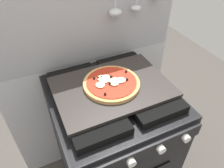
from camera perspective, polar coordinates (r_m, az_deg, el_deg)
kitchen_backsplash at (r=1.34m, az=-5.97°, el=3.77°), size 1.10×0.09×1.55m
stove at (r=1.36m, az=0.03°, el=-15.60°), size 0.60×0.64×0.90m
baking_tray at (r=1.02m, az=0.00°, el=-0.78°), size 0.54×0.38×0.02m
pizza_left at (r=1.01m, az=-0.00°, el=0.33°), size 0.27×0.27×0.03m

